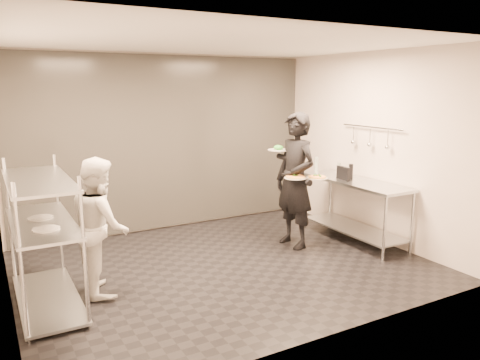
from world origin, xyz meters
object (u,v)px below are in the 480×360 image
pizza_plate_far (317,177)px  bottle_dark (351,171)px  chef (100,225)px  pizza_plate_near (295,177)px  waiter (295,180)px  bottle_clear (339,168)px  pass_rack (43,235)px  prep_counter (355,200)px  salad_plate (278,149)px  bottle_green (316,165)px  pos_monitor (343,173)px

pizza_plate_far → bottle_dark: bottle_dark is taller
chef → pizza_plate_near: size_ratio=5.02×
waiter → bottle_clear: waiter is taller
pass_rack → bottle_dark: (4.35, 0.14, 0.26)m
prep_counter → bottle_clear: bottle_clear is taller
chef → salad_plate: (2.69, 0.48, 0.63)m
bottle_green → bottle_clear: size_ratio=1.44×
pass_rack → prep_counter: size_ratio=0.89×
prep_counter → bottle_dark: bottle_dark is taller
pos_monitor → bottle_dark: 0.14m
bottle_green → bottle_dark: bearing=-78.5°
prep_counter → salad_plate: bearing=153.8°
waiter → bottle_dark: size_ratio=8.62×
salad_plate → pos_monitor: bearing=-21.9°
chef → bottle_dark: 3.76m
bottle_green → bottle_dark: bottle_green is taller
waiter → salad_plate: waiter is taller
bottle_green → bottle_dark: (0.13, -0.66, -0.01)m
bottle_green → prep_counter: bearing=-82.2°
pass_rack → bottle_green: 4.30m
pizza_plate_near → salad_plate: bearing=88.6°
bottle_dark → chef: bearing=-178.4°
pos_monitor → pizza_plate_near: bearing=-169.8°
waiter → prep_counter: bearing=70.1°
bottle_clear → pos_monitor: bearing=-123.0°
chef → salad_plate: chef is taller
pizza_plate_near → pass_rack: bearing=-178.8°
pass_rack → bottle_dark: size_ratio=7.11×
pass_rack → pos_monitor: size_ratio=5.85×
pizza_plate_far → bottle_green: 1.05m
pizza_plate_far → pos_monitor: bearing=15.3°
pizza_plate_far → pizza_plate_near: bearing=162.7°
waiter → pos_monitor: 0.82m
pizza_plate_far → chef: bearing=178.7°
prep_counter → chef: bearing=179.4°
pizza_plate_near → bottle_green: bearing=37.9°
chef → bottle_clear: (3.87, 0.50, 0.24)m
bottle_green → bottle_dark: 0.67m
salad_plate → bottle_dark: bearing=-19.2°
pass_rack → waiter: bearing=4.0°
pizza_plate_near → bottle_dark: bottle_dark is taller
pizza_plate_near → salad_plate: salad_plate is taller
pizza_plate_far → bottle_green: size_ratio=1.12×
pizza_plate_far → bottle_clear: bearing=32.7°
pizza_plate_far → bottle_green: bottle_green is taller
pass_rack → bottle_dark: bearing=1.9°
bottle_clear → bottle_dark: 0.42m
pass_rack → pizza_plate_near: 3.29m
pizza_plate_near → bottle_dark: bearing=4.0°
salad_plate → bottle_dark: size_ratio=1.36×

